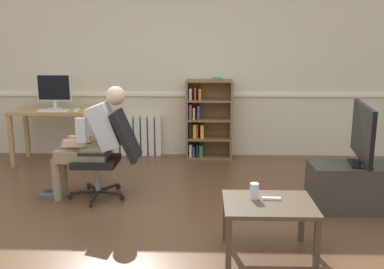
# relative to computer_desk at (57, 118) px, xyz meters

# --- Properties ---
(ground_plane) EXTENTS (18.00, 18.00, 0.00)m
(ground_plane) POSITION_rel_computer_desk_xyz_m (1.79, -2.15, -0.64)
(ground_plane) COLOR brown
(back_wall) EXTENTS (12.00, 0.13, 2.70)m
(back_wall) POSITION_rel_computer_desk_xyz_m (1.79, 0.50, 0.71)
(back_wall) COLOR beige
(back_wall) RESTS_ON ground_plane
(computer_desk) EXTENTS (1.20, 0.60, 0.76)m
(computer_desk) POSITION_rel_computer_desk_xyz_m (0.00, 0.00, 0.00)
(computer_desk) COLOR tan
(computer_desk) RESTS_ON ground_plane
(imac_monitor) EXTENTS (0.48, 0.14, 0.49)m
(imac_monitor) POSITION_rel_computer_desk_xyz_m (-0.04, 0.08, 0.40)
(imac_monitor) COLOR silver
(imac_monitor) RESTS_ON computer_desk
(keyboard) EXTENTS (0.41, 0.12, 0.02)m
(keyboard) POSITION_rel_computer_desk_xyz_m (0.01, -0.14, 0.13)
(keyboard) COLOR white
(keyboard) RESTS_ON computer_desk
(computer_mouse) EXTENTS (0.06, 0.10, 0.03)m
(computer_mouse) POSITION_rel_computer_desk_xyz_m (0.33, -0.12, 0.13)
(computer_mouse) COLOR white
(computer_mouse) RESTS_ON computer_desk
(bookshelf) EXTENTS (0.67, 0.29, 1.18)m
(bookshelf) POSITION_rel_computer_desk_xyz_m (2.10, 0.29, -0.08)
(bookshelf) COLOR brown
(bookshelf) RESTS_ON ground_plane
(radiator) EXTENTS (0.72, 0.08, 0.60)m
(radiator) POSITION_rel_computer_desk_xyz_m (1.07, 0.39, -0.34)
(radiator) COLOR white
(radiator) RESTS_ON ground_plane
(office_chair) EXTENTS (0.79, 0.61, 0.97)m
(office_chair) POSITION_rel_computer_desk_xyz_m (1.05, -1.38, -0.12)
(office_chair) COLOR black
(office_chair) RESTS_ON ground_plane
(person_seated) EXTENTS (0.97, 0.40, 1.23)m
(person_seated) POSITION_rel_computer_desk_xyz_m (0.87, -1.38, 0.01)
(person_seated) COLOR #937F60
(person_seated) RESTS_ON ground_plane
(tv_stand) EXTENTS (0.97, 0.44, 0.47)m
(tv_stand) POSITION_rel_computer_desk_xyz_m (3.65, -1.64, -0.40)
(tv_stand) COLOR #3D3833
(tv_stand) RESTS_ON ground_plane
(tv_screen) EXTENTS (0.25, 0.91, 0.61)m
(tv_screen) POSITION_rel_computer_desk_xyz_m (3.65, -1.64, 0.16)
(tv_screen) COLOR black
(tv_screen) RESTS_ON tv_stand
(coffee_table) EXTENTS (0.71, 0.57, 0.45)m
(coffee_table) POSITION_rel_computer_desk_xyz_m (2.59, -2.62, -0.25)
(coffee_table) COLOR #4C3D2D
(coffee_table) RESTS_ON ground_plane
(drinking_glass) EXTENTS (0.07, 0.07, 0.13)m
(drinking_glass) POSITION_rel_computer_desk_xyz_m (2.48, -2.55, -0.13)
(drinking_glass) COLOR silver
(drinking_glass) RESTS_ON coffee_table
(spare_remote) EXTENTS (0.15, 0.04, 0.02)m
(spare_remote) POSITION_rel_computer_desk_xyz_m (2.62, -2.56, -0.18)
(spare_remote) COLOR white
(spare_remote) RESTS_ON coffee_table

